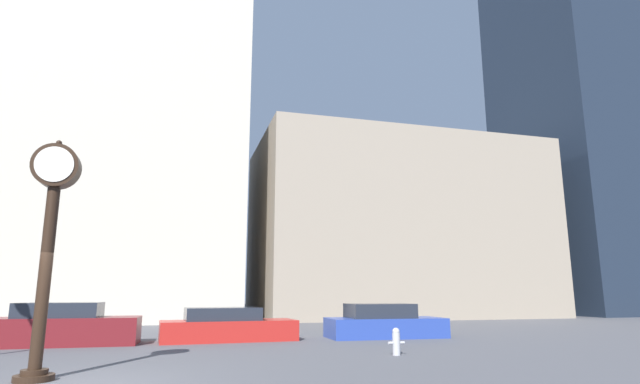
{
  "coord_description": "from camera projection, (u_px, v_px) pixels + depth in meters",
  "views": [
    {
      "loc": [
        1.76,
        -10.58,
        1.69
      ],
      "look_at": [
        7.75,
        10.8,
        6.19
      ],
      "focal_mm": 28.0,
      "sensor_mm": 36.0,
      "label": 1
    }
  ],
  "objects": [
    {
      "name": "building_tall_tower",
      "position": [
        137.0,
        17.0,
        35.42
      ],
      "size": [
        14.95,
        12.0,
        41.79
      ],
      "color": "beige",
      "rests_on": "ground_plane"
    },
    {
      "name": "car_red",
      "position": [
        227.0,
        327.0,
        17.93
      ],
      "size": [
        4.86,
        2.01,
        1.17
      ],
      "rotation": [
        0.0,
        0.0,
        0.05
      ],
      "color": "red",
      "rests_on": "ground_plane"
    },
    {
      "name": "car_maroon",
      "position": [
        64.0,
        327.0,
        16.43
      ],
      "size": [
        4.65,
        1.92,
        1.38
      ],
      "rotation": [
        0.0,
        0.0,
        -0.03
      ],
      "color": "maroon",
      "rests_on": "ground_plane"
    },
    {
      "name": "car_blue",
      "position": [
        384.0,
        323.0,
        19.26
      ],
      "size": [
        4.56,
        2.08,
        1.28
      ],
      "rotation": [
        0.0,
        0.0,
        -0.04
      ],
      "color": "#28429E",
      "rests_on": "ground_plane"
    },
    {
      "name": "fire_hydrant_far",
      "position": [
        396.0,
        341.0,
        13.81
      ],
      "size": [
        0.48,
        0.21,
        0.74
      ],
      "color": "#B7B7BC",
      "rests_on": "ground_plane"
    },
    {
      "name": "building_storefront_row",
      "position": [
        395.0,
        230.0,
        37.67
      ],
      "size": [
        20.68,
        12.0,
        12.62
      ],
      "color": "gray",
      "rests_on": "ground_plane"
    },
    {
      "name": "street_clock",
      "position": [
        50.0,
        227.0,
        10.33
      ],
      "size": [
        0.93,
        0.75,
        4.91
      ],
      "color": "black",
      "rests_on": "ground_plane"
    },
    {
      "name": "building_glass_modern",
      "position": [
        594.0,
        131.0,
        44.81
      ],
      "size": [
        13.92,
        12.0,
        31.89
      ],
      "color": "#1E2838",
      "rests_on": "ground_plane"
    }
  ]
}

